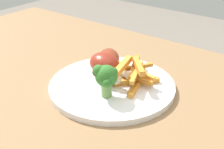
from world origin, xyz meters
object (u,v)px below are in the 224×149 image
chicken_drumstick_near (109,60)px  dining_table (85,131)px  broccoli_floret_front (105,78)px  dinner_plate (112,85)px  chicken_drumstick_extra (103,65)px  chicken_drumstick_far (107,65)px  carrot_fries_pile (133,74)px

chicken_drumstick_near → dining_table: bearing=93.1°
dining_table → broccoli_floret_front: size_ratio=18.39×
dinner_plate → chicken_drumstick_extra: (0.04, -0.02, 0.03)m
chicken_drumstick_far → chicken_drumstick_near: bearing=-61.0°
carrot_fries_pile → chicken_drumstick_extra: 0.07m
dining_table → chicken_drumstick_extra: size_ratio=10.06×
dinner_plate → broccoli_floret_front: (-0.02, 0.05, 0.05)m
carrot_fries_pile → chicken_drumstick_extra: size_ratio=1.12×
broccoli_floret_front → carrot_fries_pile: (-0.01, -0.08, -0.02)m
broccoli_floret_front → carrot_fries_pile: broccoli_floret_front is taller
dinner_plate → broccoli_floret_front: broccoli_floret_front is taller
dining_table → chicken_drumstick_near: chicken_drumstick_near is taller
broccoli_floret_front → dinner_plate: bearing=-66.3°
chicken_drumstick_far → dining_table: bearing=83.9°
chicken_drumstick_far → dinner_plate: bearing=142.6°
dining_table → chicken_drumstick_extra: (-0.00, -0.07, 0.14)m
dining_table → chicken_drumstick_near: size_ratio=9.73×
dining_table → carrot_fries_pile: 0.17m
dining_table → dinner_plate: 0.13m
dining_table → broccoli_floret_front: (-0.06, 0.00, 0.16)m
chicken_drumstick_near → chicken_drumstick_far: (-0.01, 0.02, 0.00)m
dinner_plate → carrot_fries_pile: (-0.03, -0.03, 0.03)m
carrot_fries_pile → dinner_plate: bearing=44.5°
dining_table → carrot_fries_pile: bearing=-133.5°
broccoli_floret_front → chicken_drumstick_far: broccoli_floret_front is taller
chicken_drumstick_near → broccoli_floret_front: bearing=124.7°
chicken_drumstick_far → chicken_drumstick_extra: (0.01, 0.00, -0.00)m
dinner_plate → chicken_drumstick_near: bearing=-46.4°
dining_table → chicken_drumstick_far: 0.16m
dining_table → chicken_drumstick_far: (-0.01, -0.07, 0.14)m
dining_table → chicken_drumstick_near: 0.17m
broccoli_floret_front → carrot_fries_pile: bearing=-96.9°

